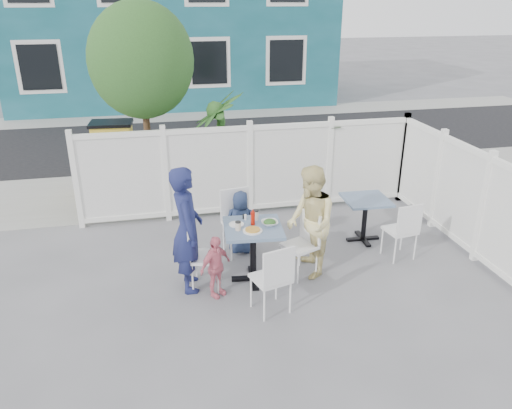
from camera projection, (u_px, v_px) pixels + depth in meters
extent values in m
plane|color=slate|center=(278.00, 282.00, 6.83)|extent=(80.00, 80.00, 0.00)
cube|color=gray|center=(232.00, 186.00, 10.25)|extent=(24.00, 2.60, 0.01)
cube|color=black|center=(209.00, 139.00, 13.59)|extent=(24.00, 5.00, 0.01)
cube|color=gray|center=(197.00, 115.00, 16.38)|extent=(24.00, 1.60, 0.01)
cube|color=#13515A|center=(170.00, 14.00, 18.19)|extent=(11.00, 6.00, 6.00)
cube|color=black|center=(98.00, 66.00, 15.56)|extent=(1.20, 0.04, 1.40)
cube|color=black|center=(224.00, 62.00, 16.33)|extent=(1.20, 0.04, 1.40)
cube|color=white|center=(250.00, 170.00, 8.69)|extent=(5.80, 0.04, 1.40)
cube|color=white|center=(250.00, 128.00, 8.41)|extent=(5.86, 0.08, 0.08)
cube|color=white|center=(250.00, 209.00, 8.99)|extent=(5.86, 0.08, 0.12)
cube|color=white|center=(459.00, 194.00, 7.63)|extent=(0.04, 3.60, 1.40)
cube|color=white|center=(467.00, 147.00, 7.35)|extent=(0.08, 3.66, 0.08)
cube|color=white|center=(451.00, 238.00, 7.93)|extent=(0.08, 3.66, 0.12)
cylinder|color=#382316|center=(148.00, 140.00, 9.03)|extent=(0.12, 0.12, 2.40)
ellipsoid|color=#274C1F|center=(141.00, 61.00, 8.48)|extent=(1.80, 1.62, 1.98)
cube|color=gold|center=(115.00, 159.00, 9.73)|extent=(0.76, 0.57, 1.35)
imported|color=#274C1F|center=(220.00, 148.00, 9.16)|extent=(1.26, 1.26, 2.06)
imported|color=#274C1F|center=(311.00, 158.00, 9.51)|extent=(1.73, 1.63, 1.52)
cube|color=#3E5672|center=(253.00, 228.00, 6.59)|extent=(0.83, 0.83, 0.04)
cylinder|color=black|center=(253.00, 254.00, 6.74)|extent=(0.09, 0.09, 0.74)
cube|color=black|center=(253.00, 278.00, 6.88)|extent=(0.60, 0.14, 0.04)
cube|color=black|center=(253.00, 278.00, 6.88)|extent=(0.14, 0.60, 0.04)
cube|color=#3E5672|center=(366.00, 200.00, 7.74)|extent=(0.70, 0.70, 0.04)
cylinder|color=black|center=(364.00, 220.00, 7.87)|extent=(0.08, 0.08, 0.66)
cube|color=black|center=(363.00, 239.00, 8.00)|extent=(0.53, 0.10, 0.04)
cube|color=black|center=(363.00, 239.00, 8.00)|extent=(0.10, 0.53, 0.04)
cube|color=white|center=(206.00, 257.00, 6.57)|extent=(0.48, 0.49, 0.04)
cube|color=white|center=(191.00, 240.00, 6.48)|extent=(0.12, 0.41, 0.44)
cylinder|color=white|center=(220.00, 265.00, 6.81)|extent=(0.02, 0.02, 0.44)
cylinder|color=white|center=(218.00, 279.00, 6.49)|extent=(0.02, 0.02, 0.44)
cylinder|color=white|center=(196.00, 265.00, 6.82)|extent=(0.02, 0.02, 0.44)
cylinder|color=white|center=(193.00, 278.00, 6.49)|extent=(0.02, 0.02, 0.44)
cube|color=white|center=(300.00, 246.00, 6.85)|extent=(0.53, 0.54, 0.04)
cube|color=white|center=(311.00, 227.00, 6.85)|extent=(0.19, 0.39, 0.44)
cylinder|color=white|center=(298.00, 269.00, 6.71)|extent=(0.02, 0.02, 0.44)
cylinder|color=white|center=(282.00, 259.00, 6.98)|extent=(0.02, 0.02, 0.44)
cylinder|color=white|center=(317.00, 262.00, 6.89)|extent=(0.02, 0.02, 0.44)
cylinder|color=white|center=(300.00, 252.00, 7.16)|extent=(0.02, 0.02, 0.44)
cube|color=white|center=(239.00, 225.00, 7.40)|extent=(0.51, 0.49, 0.04)
cube|color=white|center=(235.00, 203.00, 7.48)|extent=(0.45, 0.10, 0.48)
cylinder|color=white|center=(256.00, 242.00, 7.40)|extent=(0.03, 0.03, 0.48)
cylinder|color=white|center=(231.00, 246.00, 7.28)|extent=(0.03, 0.03, 0.48)
cylinder|color=white|center=(247.00, 232.00, 7.72)|extent=(0.03, 0.03, 0.48)
cylinder|color=white|center=(224.00, 236.00, 7.59)|extent=(0.03, 0.03, 0.48)
cube|color=white|center=(271.00, 278.00, 6.05)|extent=(0.52, 0.50, 0.04)
cube|color=white|center=(279.00, 267.00, 5.80)|extent=(0.41, 0.14, 0.45)
cylinder|color=white|center=(251.00, 291.00, 6.20)|extent=(0.02, 0.02, 0.45)
cylinder|color=white|center=(276.00, 284.00, 6.36)|extent=(0.02, 0.02, 0.45)
cylinder|color=white|center=(264.00, 305.00, 5.92)|extent=(0.02, 0.02, 0.45)
cylinder|color=white|center=(290.00, 297.00, 6.08)|extent=(0.02, 0.02, 0.45)
cube|color=white|center=(400.00, 230.00, 7.32)|extent=(0.46, 0.44, 0.04)
cube|color=white|center=(410.00, 220.00, 7.07)|extent=(0.41, 0.09, 0.44)
cylinder|color=white|center=(382.00, 241.00, 7.49)|extent=(0.02, 0.02, 0.44)
cylinder|color=white|center=(402.00, 237.00, 7.61)|extent=(0.02, 0.02, 0.44)
cylinder|color=white|center=(395.00, 250.00, 7.21)|extent=(0.02, 0.02, 0.44)
cylinder|color=white|center=(415.00, 246.00, 7.32)|extent=(0.02, 0.02, 0.44)
imported|color=#1A2050|center=(187.00, 229.00, 6.40)|extent=(0.42, 0.63, 1.69)
imported|color=yellow|center=(310.00, 222.00, 6.76)|extent=(0.60, 0.77, 1.56)
imported|color=#1F2D4E|center=(241.00, 222.00, 7.46)|extent=(0.54, 0.42, 0.98)
imported|color=pink|center=(216.00, 267.00, 6.37)|extent=(0.52, 0.46, 0.85)
cylinder|color=white|center=(253.00, 231.00, 6.44)|extent=(0.26, 0.26, 0.02)
cylinder|color=white|center=(236.00, 224.00, 6.63)|extent=(0.20, 0.20, 0.01)
imported|color=white|center=(270.00, 223.00, 6.62)|extent=(0.22, 0.22, 0.05)
cylinder|color=beige|center=(238.00, 226.00, 6.46)|extent=(0.07, 0.07, 0.11)
cylinder|color=beige|center=(256.00, 215.00, 6.76)|extent=(0.08, 0.08, 0.13)
cylinder|color=#A91407|center=(253.00, 218.00, 6.60)|extent=(0.06, 0.06, 0.18)
cylinder|color=white|center=(245.00, 217.00, 6.76)|extent=(0.03, 0.03, 0.08)
cylinder|color=black|center=(244.00, 217.00, 6.79)|extent=(0.03, 0.03, 0.07)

